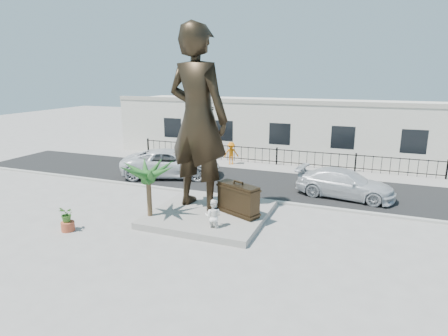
% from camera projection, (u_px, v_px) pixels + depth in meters
% --- Properties ---
extents(ground, '(100.00, 100.00, 0.00)m').
position_uv_depth(ground, '(207.00, 230.00, 16.11)').
color(ground, '#9E9991').
rests_on(ground, ground).
extents(street, '(40.00, 7.00, 0.01)m').
position_uv_depth(street, '(259.00, 182.00, 23.34)').
color(street, black).
rests_on(street, ground).
extents(curb, '(40.00, 0.25, 0.12)m').
position_uv_depth(curb, '(241.00, 198.00, 20.16)').
color(curb, '#A5A399').
rests_on(curb, ground).
extents(far_sidewalk, '(40.00, 2.50, 0.02)m').
position_uv_depth(far_sidewalk, '(274.00, 167.00, 26.96)').
color(far_sidewalk, '#9E9991').
rests_on(far_sidewalk, ground).
extents(plinth, '(5.20, 5.20, 0.30)m').
position_uv_depth(plinth, '(210.00, 214.00, 17.60)').
color(plinth, gray).
rests_on(plinth, ground).
extents(fence, '(22.00, 0.10, 1.20)m').
position_uv_depth(fence, '(277.00, 157.00, 27.54)').
color(fence, black).
rests_on(fence, ground).
extents(building, '(28.00, 7.00, 4.40)m').
position_uv_depth(building, '(289.00, 128.00, 30.95)').
color(building, silver).
rests_on(building, ground).
extents(statue, '(3.42, 2.59, 8.46)m').
position_uv_depth(statue, '(198.00, 119.00, 17.18)').
color(statue, black).
rests_on(statue, plinth).
extents(suitcase, '(2.12, 1.43, 1.44)m').
position_uv_depth(suitcase, '(238.00, 199.00, 16.96)').
color(suitcase, black).
rests_on(suitcase, plinth).
extents(tourist, '(0.80, 0.65, 1.51)m').
position_uv_depth(tourist, '(213.00, 216.00, 15.63)').
color(tourist, white).
rests_on(tourist, ground).
extents(car_white, '(6.92, 4.93, 1.75)m').
position_uv_depth(car_white, '(171.00, 163.00, 24.40)').
color(car_white, silver).
rests_on(car_white, street).
extents(car_silver, '(5.42, 2.77, 1.51)m').
position_uv_depth(car_silver, '(345.00, 184.00, 20.29)').
color(car_silver, silver).
rests_on(car_silver, street).
extents(worker, '(1.24, 1.03, 1.67)m').
position_uv_depth(worker, '(231.00, 153.00, 27.59)').
color(worker, orange).
rests_on(worker, far_sidewalk).
extents(palm_tree, '(1.80, 1.80, 3.20)m').
position_uv_depth(palm_tree, '(150.00, 222.00, 17.06)').
color(palm_tree, '#1E4C1B').
rests_on(palm_tree, ground).
extents(planter, '(0.56, 0.56, 0.40)m').
position_uv_depth(planter, '(68.00, 226.00, 16.03)').
color(planter, '#AB492D').
rests_on(planter, ground).
extents(shrub, '(0.79, 0.75, 0.69)m').
position_uv_depth(shrub, '(67.00, 214.00, 15.89)').
color(shrub, '#366721').
rests_on(shrub, planter).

